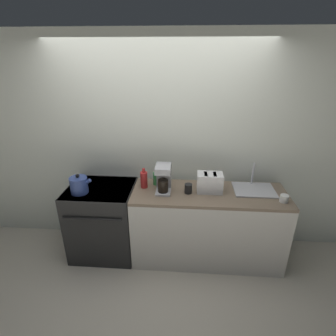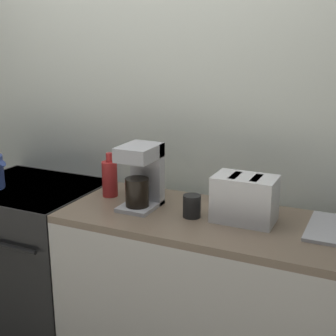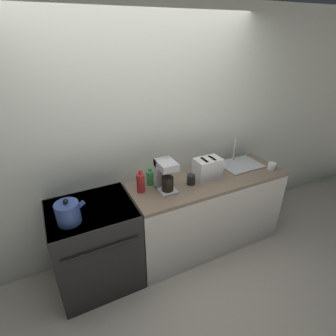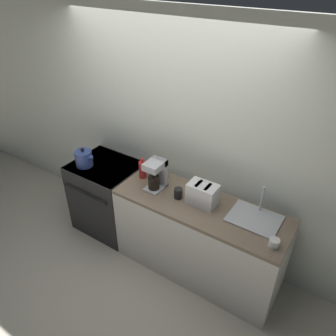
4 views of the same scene
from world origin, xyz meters
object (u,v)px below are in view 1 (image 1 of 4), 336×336
kettle (79,185)px  coffee_maker (163,177)px  stove (104,219)px  bottle_green (156,178)px  cup_white (284,198)px  toaster (210,183)px  bottle_red (144,179)px  cup_black (188,188)px

kettle → coffee_maker: bearing=6.9°
stove → bottle_green: 0.84m
cup_white → stove: bearing=175.4°
coffee_maker → bottle_green: 0.20m
toaster → bottle_red: bearing=176.8°
stove → kettle: (-0.19, -0.13, 0.54)m
kettle → cup_black: 1.22m
bottle_red → cup_black: size_ratio=2.20×
cup_white → bottle_red: bearing=171.8°
toaster → coffee_maker: (-0.52, -0.03, 0.06)m
kettle → coffee_maker: coffee_maker is taller
coffee_maker → bottle_green: bearing=122.9°
toaster → cup_white: 0.79m
kettle → coffee_maker: size_ratio=0.76×
cup_black → kettle: bearing=-176.1°
kettle → cup_black: bearing=3.9°
coffee_maker → cup_black: size_ratio=2.97×
bottle_red → cup_black: bearing=-10.8°
toaster → cup_black: 0.25m
stove → cup_black: bearing=-2.4°
bottle_red → cup_white: 1.54m
bottle_red → bottle_green: bearing=32.5°
stove → cup_black: (1.03, -0.04, 0.49)m
kettle → cup_black: size_ratio=2.26×
kettle → cup_white: kettle is taller
coffee_maker → cup_white: (1.29, -0.15, -0.13)m
toaster → cup_black: size_ratio=2.63×
stove → kettle: bearing=-146.0°
kettle → stove: bearing=34.0°
cup_black → bottle_red: bearing=169.2°
kettle → cup_white: (2.22, -0.04, -0.06)m
toaster → bottle_green: (-0.62, 0.13, -0.03)m
kettle → bottle_red: (0.70, 0.18, 0.00)m
stove → cup_white: bearing=-4.6°
coffee_maker → bottle_red: 0.25m
toaster → cup_white: bearing=-13.0°
cup_white → coffee_maker: bearing=173.3°
coffee_maker → cup_white: size_ratio=3.63×
bottle_green → stove: bearing=-167.7°
stove → toaster: toaster is taller
kettle → bottle_red: size_ratio=1.03×
cup_black → stove: bearing=177.6°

